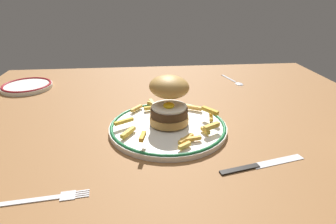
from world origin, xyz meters
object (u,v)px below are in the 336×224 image
object	(u,v)px
fork	(46,198)
spoon	(237,82)
side_plate	(27,86)
burger	(169,98)
knife	(256,165)
dinner_plate	(168,127)

from	to	relation	value
fork	spoon	xyz separation A→B (cm)	(49.13, 54.52, 0.18)
side_plate	spoon	xyz separation A→B (cm)	(70.99, -1.13, -0.48)
burger	side_plate	bearing A→B (deg)	144.21
fork	knife	world-z (taller)	knife
burger	fork	bearing A→B (deg)	-133.00
burger	knife	world-z (taller)	burger
dinner_plate	knife	xyz separation A→B (cm)	(15.12, -16.44, -0.58)
side_plate	burger	bearing A→B (deg)	-35.79
fork	knife	xyz separation A→B (cm)	(36.90, 5.41, 0.08)
dinner_plate	burger	world-z (taller)	burger
dinner_plate	fork	xyz separation A→B (cm)	(-21.78, -21.85, -0.66)
burger	fork	xyz separation A→B (cm)	(-22.25, -23.86, -6.98)
side_plate	knife	bearing A→B (deg)	-40.54
knife	spoon	size ratio (longest dim) A/B	1.34
burger	fork	world-z (taller)	burger
dinner_plate	knife	distance (cm)	22.35
burger	side_plate	size ratio (longest dim) A/B	0.82
side_plate	fork	bearing A→B (deg)	-68.56
burger	side_plate	xyz separation A→B (cm)	(-44.10, 31.80, -6.33)
spoon	fork	bearing A→B (deg)	-132.02
dinner_plate	side_plate	world-z (taller)	same
dinner_plate	fork	world-z (taller)	dinner_plate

